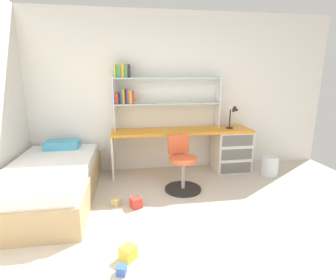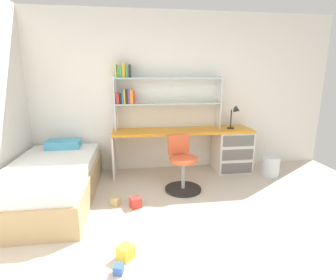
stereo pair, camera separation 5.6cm
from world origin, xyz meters
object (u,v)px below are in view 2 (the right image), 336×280
(toy_block_red_0, at_px, (135,202))
(toy_block_blue_3, at_px, (119,269))
(desk_lamp, at_px, (236,114))
(swivel_chair, at_px, (182,169))
(toy_block_yellow_1, at_px, (126,252))
(desk, at_px, (219,147))
(waste_bin, at_px, (271,166))
(toy_block_natural_2, at_px, (116,201))
(bookshelf_hutch, at_px, (152,92))
(bed_platform, at_px, (52,181))

(toy_block_red_0, distance_m, toy_block_blue_3, 1.12)
(desk_lamp, relative_size, swivel_chair, 0.49)
(toy_block_yellow_1, bearing_deg, desk, 52.86)
(toy_block_yellow_1, xyz_separation_m, toy_block_blue_3, (-0.05, -0.18, -0.02))
(waste_bin, bearing_deg, toy_block_natural_2, -164.85)
(waste_bin, xyz_separation_m, toy_block_natural_2, (-2.45, -0.66, -0.12))
(bookshelf_hutch, xyz_separation_m, waste_bin, (1.87, -0.51, -1.18))
(desk_lamp, relative_size, toy_block_natural_2, 3.87)
(desk_lamp, height_order, toy_block_yellow_1, desk_lamp)
(toy_block_red_0, bearing_deg, toy_block_blue_3, -98.07)
(desk, height_order, toy_block_yellow_1, desk)
(desk_lamp, xyz_separation_m, bed_platform, (-2.77, -0.69, -0.74))
(bed_platform, xyz_separation_m, toy_block_natural_2, (0.84, -0.31, -0.20))
(bookshelf_hutch, relative_size, toy_block_yellow_1, 14.20)
(toy_block_yellow_1, bearing_deg, toy_block_blue_3, -106.99)
(desk, distance_m, bed_platform, 2.63)
(toy_block_natural_2, bearing_deg, desk, 31.27)
(desk, distance_m, swivel_chair, 1.02)
(toy_block_red_0, height_order, toy_block_yellow_1, toy_block_red_0)
(desk, xyz_separation_m, toy_block_natural_2, (-1.69, -1.02, -0.37))
(desk, height_order, toy_block_blue_3, desk)
(desk, bearing_deg, toy_block_red_0, -142.43)
(desk_lamp, distance_m, swivel_chair, 1.38)
(bookshelf_hutch, bearing_deg, toy_block_natural_2, -116.08)
(bookshelf_hutch, bearing_deg, toy_block_blue_3, -101.63)
(bookshelf_hutch, distance_m, toy_block_natural_2, 1.84)
(swivel_chair, relative_size, waste_bin, 2.36)
(bed_platform, height_order, waste_bin, bed_platform)
(desk, distance_m, toy_block_red_0, 1.85)
(desk_lamp, relative_size, toy_block_blue_3, 5.09)
(bed_platform, xyz_separation_m, waste_bin, (3.29, 0.36, -0.09))
(toy_block_red_0, bearing_deg, desk, 37.57)
(swivel_chair, distance_m, toy_block_natural_2, 1.02)
(desk, height_order, toy_block_red_0, desk)
(desk, distance_m, desk_lamp, 0.63)
(swivel_chair, distance_m, waste_bin, 1.56)
(toy_block_red_0, bearing_deg, bed_platform, 160.21)
(desk, bearing_deg, toy_block_blue_3, -125.79)
(bookshelf_hutch, height_order, toy_block_yellow_1, bookshelf_hutch)
(bookshelf_hutch, distance_m, waste_bin, 2.27)
(toy_block_yellow_1, bearing_deg, swivel_chair, 60.30)
(waste_bin, xyz_separation_m, toy_block_red_0, (-2.20, -0.75, -0.10))
(waste_bin, relative_size, toy_block_natural_2, 3.33)
(desk, height_order, desk_lamp, desk_lamp)
(desk_lamp, bearing_deg, swivel_chair, -147.66)
(swivel_chair, height_order, toy_block_natural_2, swivel_chair)
(swivel_chair, bearing_deg, bookshelf_hutch, 113.06)
(bookshelf_hutch, bearing_deg, waste_bin, -15.18)
(swivel_chair, distance_m, toy_block_yellow_1, 1.60)
(toy_block_red_0, bearing_deg, toy_block_yellow_1, -96.30)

